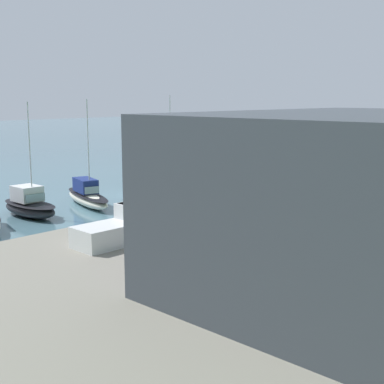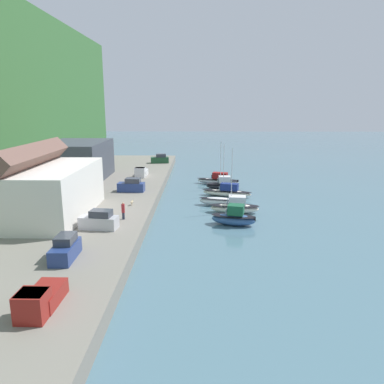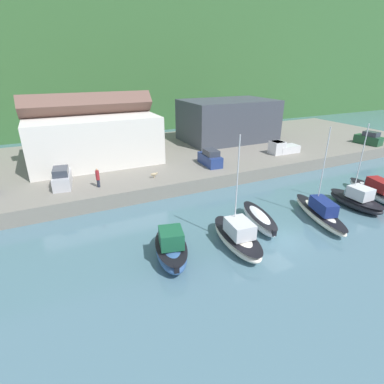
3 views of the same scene
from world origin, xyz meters
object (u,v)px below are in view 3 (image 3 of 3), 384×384
Objects in this scene: parked_car_1 at (62,178)px; person_on_quay at (98,178)px; moored_boat_4 at (356,200)px; parked_car_3 at (210,158)px; moored_boat_0 at (171,248)px; moored_boat_2 at (259,219)px; pickup_truck_0 at (282,148)px; dog_on_quay at (154,174)px; moored_boat_5 at (376,191)px; moored_boat_3 at (320,212)px; moored_boat_1 at (237,237)px; parked_car_2 at (369,139)px.

parked_car_1 is 4.04m from person_on_quay.
parked_car_3 is at bearing 121.48° from moored_boat_4.
moored_boat_0 is 0.94× the size of moored_boat_2.
moored_boat_2 is at bearing 134.55° from pickup_truck_0.
person_on_quay is 2.42× the size of dog_on_quay.
parked_car_3 is (11.88, 15.30, 1.55)m from moored_boat_0.
pickup_truck_0 is at bearing 102.94° from dog_on_quay.
pickup_truck_0 is (-0.78, 14.97, 1.62)m from moored_boat_5.
parked_car_3 is (18.35, -0.41, 0.00)m from parked_car_1.
moored_boat_3 is at bearing -28.57° from parked_car_1.
moored_boat_0 is 14.12m from person_on_quay.
moored_boat_4 is 1.02× the size of moored_boat_5.
moored_boat_4 is at bearing -156.08° from moored_boat_5.
person_on_quay is (-12.41, 12.35, 2.04)m from moored_boat_2.
pickup_truck_0 is 27.58m from person_on_quay.
moored_boat_1 is 4.32m from moored_boat_2.
moored_boat_1 is 1.06× the size of moored_boat_4.
moored_boat_3 reaches higher than dog_on_quay.
parked_car_2 is at bearing -0.08° from parked_car_3.
parked_car_2 reaches higher than moored_boat_2.
parked_car_2 is (41.62, 13.77, 1.55)m from moored_boat_0.
moored_boat_1 reaches higher than moored_boat_0.
pickup_truck_0 is at bearing 166.32° from parked_car_2.
moored_boat_3 is 23.22m from person_on_quay.
moored_boat_3 reaches higher than person_on_quay.
moored_boat_2 is (9.43, 1.35, -0.31)m from moored_boat_0.
moored_boat_1 reaches higher than parked_car_2.
parked_car_1 is 4.98× the size of dog_on_quay.
moored_boat_3 is 18.53m from dog_on_quay.
parked_car_1 is (-21.93, 16.00, 1.73)m from moored_boat_3.
pickup_truck_0 is (15.09, 14.34, 1.76)m from moored_boat_2.
moored_boat_0 is at bearing -77.72° from person_on_quay.
dog_on_quay is (-38.14, 0.02, -0.46)m from parked_car_2.
moored_boat_5 is (4.18, 0.65, -0.04)m from moored_boat_4.
moored_boat_4 reaches higher than moored_boat_0.
dog_on_quay is at bearing -3.37° from parked_car_1.
dog_on_quay is at bearing 172.71° from parked_car_2.
moored_boat_3 reaches higher than parked_car_2.
moored_boat_4 reaches higher than parked_car_3.
parked_car_1 is 1.03× the size of parked_car_3.
parked_car_2 is 4.97× the size of dog_on_quay.
parked_car_2 is (26.17, 14.06, 1.73)m from moored_boat_3.
moored_boat_3 is 27.20m from parked_car_1.
parked_car_2 is at bearing 53.77° from moored_boat_5.
moored_boat_5 is 15.08m from pickup_truck_0.
moored_boat_5 reaches higher than dog_on_quay.
person_on_quay is (-24.11, 13.62, 1.86)m from moored_boat_4.
person_on_quay reaches higher than moored_boat_2.
moored_boat_1 reaches higher than parked_car_1.
parked_car_1 is at bearing 132.25° from moored_boat_1.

